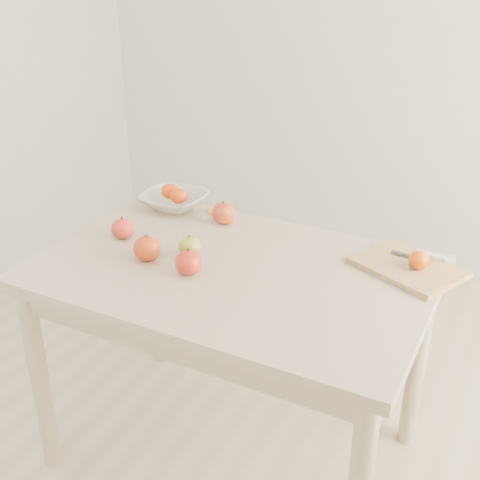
% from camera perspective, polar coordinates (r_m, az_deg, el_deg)
% --- Properties ---
extents(ground, '(3.50, 3.50, 0.00)m').
position_cam_1_polar(ground, '(2.31, -0.61, -19.25)').
color(ground, '#C6B293').
rests_on(ground, ground).
extents(table, '(1.20, 0.80, 0.75)m').
position_cam_1_polar(table, '(1.91, -0.70, -5.17)').
color(table, '#C2AC93').
rests_on(table, ground).
extents(cutting_board, '(0.37, 0.33, 0.02)m').
position_cam_1_polar(cutting_board, '(1.91, 15.66, -2.50)').
color(cutting_board, tan).
rests_on(cutting_board, table).
extents(board_tangerine, '(0.06, 0.06, 0.05)m').
position_cam_1_polar(board_tangerine, '(1.88, 16.61, -1.84)').
color(board_tangerine, '#C85907').
rests_on(board_tangerine, cutting_board).
extents(fruit_bowl, '(0.24, 0.24, 0.06)m').
position_cam_1_polar(fruit_bowl, '(2.30, -6.26, 3.75)').
color(fruit_bowl, silver).
rests_on(fruit_bowl, table).
extents(bowl_tangerine_near, '(0.07, 0.07, 0.06)m').
position_cam_1_polar(bowl_tangerine_near, '(2.31, -6.68, 4.64)').
color(bowl_tangerine_near, '#E14307').
rests_on(bowl_tangerine_near, fruit_bowl).
extents(bowl_tangerine_far, '(0.06, 0.06, 0.06)m').
position_cam_1_polar(bowl_tangerine_far, '(2.26, -5.86, 4.19)').
color(bowl_tangerine_far, '#DC3D07').
rests_on(bowl_tangerine_far, fruit_bowl).
extents(orange_peel_a, '(0.07, 0.07, 0.01)m').
position_cam_1_polar(orange_peel_a, '(2.25, -2.28, 2.66)').
color(orange_peel_a, orange).
rests_on(orange_peel_a, table).
extents(orange_peel_b, '(0.05, 0.04, 0.01)m').
position_cam_1_polar(orange_peel_b, '(2.16, -1.33, 1.68)').
color(orange_peel_b, '#C4620D').
rests_on(orange_peel_b, table).
extents(paring_knife, '(0.17, 0.05, 0.01)m').
position_cam_1_polar(paring_knife, '(1.95, 17.51, -1.50)').
color(paring_knife, white).
rests_on(paring_knife, cutting_board).
extents(apple_green, '(0.07, 0.07, 0.06)m').
position_cam_1_polar(apple_green, '(1.92, -4.83, -0.59)').
color(apple_green, olive).
rests_on(apple_green, table).
extents(apple_red_d, '(0.08, 0.08, 0.07)m').
position_cam_1_polar(apple_red_d, '(2.07, -11.08, 1.07)').
color(apple_red_d, '#A10210').
rests_on(apple_red_d, table).
extents(apple_red_a, '(0.08, 0.08, 0.08)m').
position_cam_1_polar(apple_red_a, '(2.15, -1.60, 2.56)').
color(apple_red_a, maroon).
rests_on(apple_red_a, table).
extents(apple_red_e, '(0.08, 0.08, 0.08)m').
position_cam_1_polar(apple_red_e, '(1.81, -4.90, -2.13)').
color(apple_red_e, maroon).
rests_on(apple_red_e, table).
extents(apple_red_b, '(0.09, 0.09, 0.08)m').
position_cam_1_polar(apple_red_b, '(1.90, -8.82, -0.80)').
color(apple_red_b, '#931602').
rests_on(apple_red_b, table).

